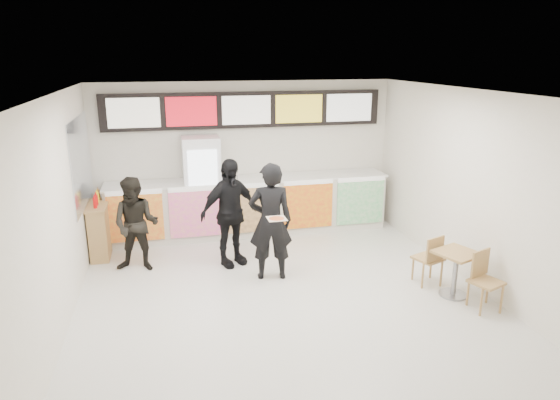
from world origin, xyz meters
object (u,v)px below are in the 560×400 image
object	(u,v)px
drinks_fridge	(202,188)
condiment_ledge	(100,230)
cafe_table	(456,266)
customer_left	(136,225)
service_counter	(250,206)
customer_main	(270,222)
customer_mid	(230,213)

from	to	relation	value
drinks_fridge	condiment_ledge	xyz separation A→B (m)	(-1.89, -0.57, -0.51)
drinks_fridge	cafe_table	distance (m)	4.87
customer_left	service_counter	bearing A→B (deg)	47.41
customer_main	customer_mid	size ratio (longest dim) A/B	1.03
cafe_table	drinks_fridge	bearing A→B (deg)	114.38
drinks_fridge	condiment_ledge	distance (m)	2.04
drinks_fridge	condiment_ledge	world-z (taller)	drinks_fridge
service_counter	customer_left	distance (m)	2.53
customer_left	cafe_table	world-z (taller)	customer_left
customer_mid	condiment_ledge	size ratio (longest dim) A/B	1.62
customer_main	customer_mid	bearing A→B (deg)	-42.99
customer_main	condiment_ledge	distance (m)	3.23
customer_main	drinks_fridge	bearing A→B (deg)	-60.05
customer_main	service_counter	bearing A→B (deg)	-83.70
customer_mid	condiment_ledge	bearing A→B (deg)	133.41
customer_left	customer_mid	size ratio (longest dim) A/B	0.86
service_counter	drinks_fridge	distance (m)	1.03
service_counter	customer_mid	world-z (taller)	customer_mid
service_counter	customer_left	xyz separation A→B (m)	(-2.14, -1.34, 0.23)
customer_main	customer_mid	world-z (taller)	customer_main
cafe_table	condiment_ledge	bearing A→B (deg)	131.11
customer_main	customer_mid	distance (m)	0.88
customer_main	cafe_table	size ratio (longest dim) A/B	1.30
service_counter	drinks_fridge	world-z (taller)	drinks_fridge
drinks_fridge	customer_left	xyz separation A→B (m)	(-1.20, -1.36, -0.20)
customer_left	cafe_table	bearing A→B (deg)	-8.55
drinks_fridge	customer_mid	world-z (taller)	drinks_fridge
cafe_table	condiment_ledge	xyz separation A→B (m)	(-5.32, 2.84, 0.01)
condiment_ledge	service_counter	bearing A→B (deg)	11.18
drinks_fridge	cafe_table	world-z (taller)	drinks_fridge
drinks_fridge	customer_left	size ratio (longest dim) A/B	1.25
customer_main	condiment_ledge	size ratio (longest dim) A/B	1.66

